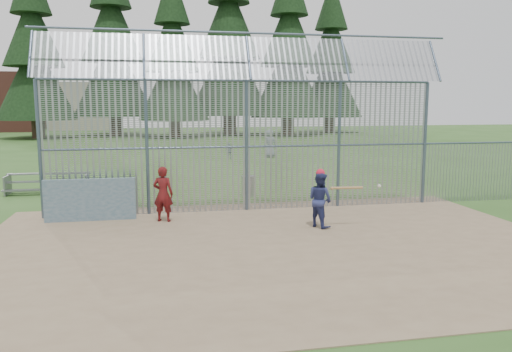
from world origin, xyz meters
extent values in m
plane|color=#2D511E|center=(0.00, 0.00, 0.00)|extent=(120.00, 120.00, 0.00)
cube|color=#756047|center=(0.00, -0.50, 0.01)|extent=(14.00, 10.00, 0.02)
cube|color=#38566B|center=(-4.60, 2.90, 0.62)|extent=(2.50, 0.12, 1.20)
imported|color=navy|center=(1.55, 0.97, 0.76)|extent=(0.84, 0.90, 1.48)
imported|color=maroon|center=(-2.57, 2.42, 0.80)|extent=(0.66, 0.55, 1.56)
imported|color=slate|center=(4.16, 18.62, 0.87)|extent=(0.95, 0.72, 1.73)
imported|color=slate|center=(1.52, 17.89, 0.49)|extent=(0.60, 0.33, 0.97)
sphere|color=red|center=(1.55, 0.97, 1.48)|extent=(0.24, 0.24, 0.24)
cylinder|color=#AA7F4C|center=(2.25, 0.82, 1.09)|extent=(0.85, 0.13, 0.07)
sphere|color=#AA7F4C|center=(1.82, 0.82, 1.09)|extent=(0.09, 0.09, 0.09)
sphere|color=white|center=(3.12, 0.72, 1.13)|extent=(0.09, 0.09, 0.09)
cylinder|color=#92949A|center=(0.49, 5.85, 0.35)|extent=(0.52, 0.52, 0.70)
cylinder|color=#9EA0A5|center=(0.49, 5.85, 0.72)|extent=(0.56, 0.56, 0.05)
sphere|color=#9EA0A5|center=(0.49, 5.85, 0.77)|extent=(0.10, 0.10, 0.10)
cube|color=slate|center=(-6.74, 7.54, 0.20)|extent=(3.00, 0.25, 0.05)
cube|color=gray|center=(-6.74, 7.89, 0.45)|extent=(3.00, 0.25, 0.05)
cube|color=slate|center=(-6.74, 8.24, 0.70)|extent=(3.00, 0.25, 0.05)
cube|color=slate|center=(-8.14, 7.89, 0.35)|extent=(0.06, 0.90, 0.70)
cube|color=slate|center=(-5.34, 7.89, 0.35)|extent=(0.06, 0.90, 0.70)
cylinder|color=#47566B|center=(-6.00, 3.50, 2.00)|extent=(0.10, 0.10, 4.00)
cylinder|color=#47566B|center=(-3.00, 3.50, 2.00)|extent=(0.10, 0.10, 4.00)
cylinder|color=#47566B|center=(0.00, 3.50, 2.00)|extent=(0.10, 0.10, 4.00)
cylinder|color=#47566B|center=(3.00, 3.50, 2.00)|extent=(0.10, 0.10, 4.00)
cylinder|color=#47566B|center=(6.00, 3.50, 2.00)|extent=(0.10, 0.10, 4.00)
cylinder|color=#47566B|center=(0.00, 3.50, 4.00)|extent=(12.00, 0.07, 0.07)
cylinder|color=#47566B|center=(0.00, 3.50, 2.00)|extent=(12.00, 0.06, 0.06)
cube|color=gray|center=(0.00, 3.50, 2.00)|extent=(12.00, 0.02, 4.00)
cube|color=gray|center=(0.00, 3.12, 4.65)|extent=(12.00, 0.77, 1.31)
cylinder|color=#47566B|center=(6.00, 3.50, 1.00)|extent=(0.08, 0.08, 2.00)
cylinder|color=#332319|center=(-14.00, 40.00, 1.53)|extent=(1.19, 1.19, 3.06)
cone|color=black|center=(-14.00, 40.00, 10.20)|extent=(7.48, 7.48, 13.94)
cylinder|color=#332319|center=(-7.00, 43.00, 1.71)|extent=(1.33, 1.33, 3.42)
cone|color=black|center=(-7.00, 43.00, 11.40)|extent=(8.36, 8.36, 15.58)
cylinder|color=#332319|center=(-1.00, 39.00, 1.44)|extent=(1.12, 1.12, 2.88)
cone|color=black|center=(-1.00, 39.00, 9.60)|extent=(7.04, 7.04, 13.12)
cylinder|color=#332319|center=(5.00, 42.00, 1.80)|extent=(1.40, 1.40, 3.60)
cone|color=black|center=(5.00, 42.00, 12.00)|extent=(8.80, 8.80, 16.40)
cylinder|color=#332319|center=(11.00, 40.00, 1.62)|extent=(1.26, 1.26, 3.24)
cone|color=black|center=(11.00, 40.00, 10.80)|extent=(7.92, 7.92, 14.76)
cylinder|color=#332319|center=(17.00, 44.00, 1.53)|extent=(1.19, 1.19, 3.06)
cone|color=black|center=(17.00, 44.00, 10.20)|extent=(7.48, 7.48, 13.94)
cube|color=#B2A58C|center=(-12.00, 58.00, 3.00)|extent=(8.00, 7.00, 6.00)
camera|label=1|loc=(-2.68, -11.58, 3.31)|focal=35.00mm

